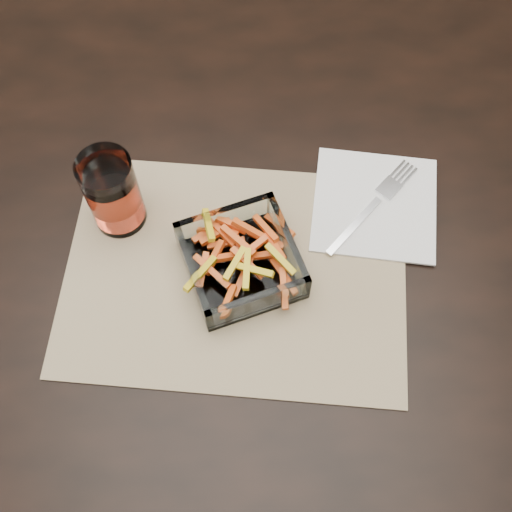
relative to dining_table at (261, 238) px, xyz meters
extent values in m
plane|color=#331E0F|center=(0.00, 0.00, -0.66)|extent=(4.50, 4.50, 0.00)
cube|color=black|center=(0.00, 0.00, 0.07)|extent=(1.60, 0.90, 0.03)
cube|color=tan|center=(-0.04, -0.10, 0.09)|extent=(0.49, 0.39, 0.00)
cube|color=white|center=(-0.03, -0.09, 0.10)|extent=(0.17, 0.17, 0.01)
cube|color=white|center=(-0.05, -0.03, 0.12)|extent=(0.13, 0.05, 0.05)
cube|color=white|center=(-0.01, -0.16, 0.12)|extent=(0.13, 0.05, 0.05)
cube|color=white|center=(-0.10, -0.11, 0.12)|extent=(0.05, 0.13, 0.05)
cube|color=white|center=(0.03, -0.08, 0.12)|extent=(0.05, 0.13, 0.05)
cylinder|color=white|center=(-0.20, 0.00, 0.15)|extent=(0.07, 0.07, 0.12)
cylinder|color=#B9311A|center=(-0.20, 0.00, 0.14)|extent=(0.06, 0.06, 0.08)
cube|color=white|center=(0.16, -0.01, 0.09)|extent=(0.20, 0.20, 0.00)
cube|color=silver|center=(0.12, -0.04, 0.10)|extent=(0.09, 0.09, 0.00)
cube|color=silver|center=(0.18, 0.02, 0.10)|extent=(0.04, 0.04, 0.00)
cube|color=silver|center=(0.20, 0.05, 0.10)|extent=(0.03, 0.03, 0.00)
cube|color=silver|center=(0.20, 0.04, 0.10)|extent=(0.03, 0.03, 0.00)
cube|color=silver|center=(0.21, 0.04, 0.10)|extent=(0.03, 0.03, 0.00)
cube|color=silver|center=(0.21, 0.03, 0.10)|extent=(0.03, 0.03, 0.00)
camera|label=1|loc=(-0.04, -0.45, 0.86)|focal=45.00mm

